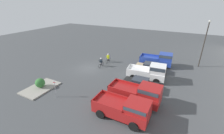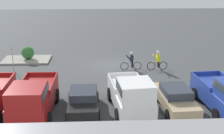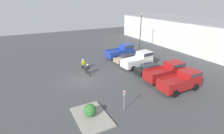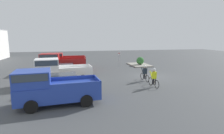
{
  "view_description": "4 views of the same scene",
  "coord_description": "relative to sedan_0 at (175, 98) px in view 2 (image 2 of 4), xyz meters",
  "views": [
    {
      "loc": [
        18.08,
        13.57,
        10.08
      ],
      "look_at": [
        0.24,
        4.31,
        1.2
      ],
      "focal_mm": 24.0,
      "sensor_mm": 36.0,
      "label": 1
    },
    {
      "loc": [
        1.34,
        26.43,
        8.25
      ],
      "look_at": [
        0.24,
        4.31,
        1.2
      ],
      "focal_mm": 50.0,
      "sensor_mm": 36.0,
      "label": 2
    },
    {
      "loc": [
        20.36,
        -6.29,
        9.95
      ],
      "look_at": [
        0.24,
        4.31,
        1.2
      ],
      "focal_mm": 28.0,
      "sensor_mm": 36.0,
      "label": 3
    },
    {
      "loc": [
        -17.5,
        8.34,
        4.24
      ],
      "look_at": [
        0.24,
        4.31,
        1.2
      ],
      "focal_mm": 28.0,
      "sensor_mm": 36.0,
      "label": 4
    }
  ],
  "objects": [
    {
      "name": "cyclist_1",
      "position": [
        -0.37,
        -7.68,
        0.15
      ],
      "size": [
        1.76,
        0.48,
        1.67
      ],
      "color": "black",
      "rests_on": "ground_plane"
    },
    {
      "name": "pickup_truck_1",
      "position": [
        2.75,
        0.54,
        0.51
      ],
      "size": [
        2.61,
        5.25,
        2.36
      ],
      "color": "white",
      "rests_on": "ground_plane"
    },
    {
      "name": "shrub",
      "position": [
        11.17,
        -11.03,
        0.03
      ],
      "size": [
        1.16,
        1.16,
        1.16
      ],
      "color": "#337033",
      "rests_on": "curb_island"
    },
    {
      "name": "curb_island",
      "position": [
        11.3,
        -10.96,
        -0.63
      ],
      "size": [
        4.29,
        2.82,
        0.15
      ],
      "primitive_type": "cube",
      "color": "gray",
      "rests_on": "ground_plane"
    },
    {
      "name": "pickup_truck_2",
      "position": [
        8.41,
        0.79,
        0.51
      ],
      "size": [
        2.32,
        5.49,
        2.33
      ],
      "color": "maroon",
      "rests_on": "ground_plane"
    },
    {
      "name": "cyclist_0",
      "position": [
        1.86,
        -7.79,
        0.1
      ],
      "size": [
        1.8,
        0.48,
        1.59
      ],
      "color": "black",
      "rests_on": "ground_plane"
    },
    {
      "name": "sedan_0",
      "position": [
        0.0,
        0.0,
        0.0
      ],
      "size": [
        2.13,
        4.65,
        1.39
      ],
      "color": "tan",
      "rests_on": "ground_plane"
    },
    {
      "name": "ground_plane",
      "position": [
        3.39,
        -9.13,
        -0.7
      ],
      "size": [
        80.0,
        80.0,
        0.0
      ],
      "primitive_type": "plane",
      "color": "#424447"
    },
    {
      "name": "sedan_1",
      "position": [
        5.6,
        0.12,
        0.01
      ],
      "size": [
        1.98,
        4.25,
        1.4
      ],
      "color": "black",
      "rests_on": "ground_plane"
    },
    {
      "name": "fire_lane_sign",
      "position": [
        11.7,
        -7.78,
        0.65
      ],
      "size": [
        0.06,
        0.3,
        2.24
      ],
      "color": "#9E9EA3",
      "rests_on": "ground_plane"
    }
  ]
}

